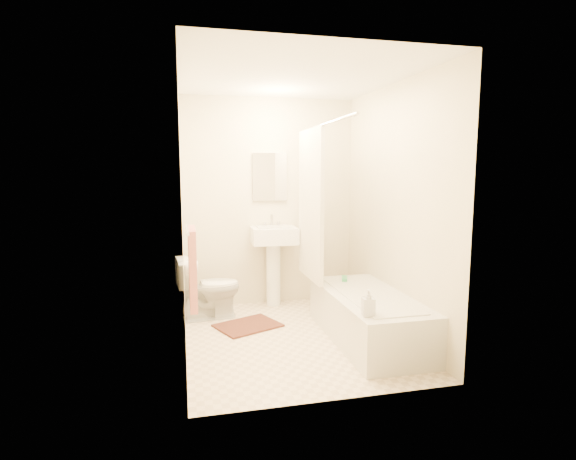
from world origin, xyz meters
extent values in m
plane|color=beige|center=(0.00, 0.00, 0.00)|extent=(2.40, 2.40, 0.00)
plane|color=white|center=(0.00, 0.00, 2.40)|extent=(2.40, 2.40, 0.00)
cube|color=beige|center=(0.00, 1.20, 1.20)|extent=(2.00, 0.02, 2.40)
cube|color=beige|center=(-1.00, 0.00, 1.20)|extent=(0.02, 2.40, 2.40)
cube|color=beige|center=(1.00, 0.00, 1.20)|extent=(0.02, 2.40, 2.40)
cube|color=white|center=(0.00, 1.18, 1.50)|extent=(0.40, 0.03, 0.55)
cylinder|color=silver|center=(0.30, 0.10, 2.00)|extent=(0.03, 1.70, 0.03)
cube|color=silver|center=(0.30, 0.50, 1.22)|extent=(0.04, 0.80, 1.55)
cylinder|color=silver|center=(-0.96, -0.25, 1.10)|extent=(0.02, 0.60, 0.02)
cube|color=#CC7266|center=(-0.93, -0.25, 0.78)|extent=(0.06, 0.45, 0.66)
cylinder|color=white|center=(-0.93, 0.12, 0.70)|extent=(0.11, 0.12, 0.12)
imported|color=white|center=(-0.75, 0.77, 0.33)|extent=(0.70, 0.44, 0.65)
cube|color=#563026|center=(-0.38, 0.40, 0.01)|extent=(0.73, 0.65, 0.02)
imported|color=white|center=(0.41, -0.77, 0.54)|extent=(0.11, 0.11, 0.21)
cube|color=#39A45C|center=(0.63, 0.34, 0.45)|extent=(0.11, 0.19, 0.04)
camera|label=1|loc=(-0.99, -3.97, 1.59)|focal=28.00mm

